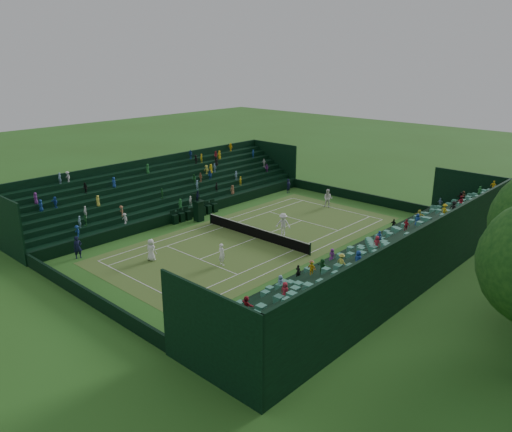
# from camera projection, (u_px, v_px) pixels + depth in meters

# --- Properties ---
(ground) EXTENTS (160.00, 160.00, 0.00)m
(ground) POSITION_uv_depth(u_px,v_px,m) (256.00, 238.00, 42.84)
(ground) COLOR #30611E
(ground) RESTS_ON ground
(court_surface) EXTENTS (12.97, 26.77, 0.01)m
(court_surface) POSITION_uv_depth(u_px,v_px,m) (256.00, 238.00, 42.84)
(court_surface) COLOR #337928
(court_surface) RESTS_ON ground
(perimeter_wall_north) EXTENTS (17.17, 0.20, 1.00)m
(perimeter_wall_north) POSITION_uv_depth(u_px,v_px,m) (356.00, 196.00, 53.79)
(perimeter_wall_north) COLOR black
(perimeter_wall_north) RESTS_ON ground
(perimeter_wall_south) EXTENTS (17.17, 0.20, 1.00)m
(perimeter_wall_south) POSITION_uv_depth(u_px,v_px,m) (86.00, 295.00, 31.58)
(perimeter_wall_south) COLOR black
(perimeter_wall_south) RESTS_ON ground
(perimeter_wall_east) EXTENTS (0.20, 31.77, 1.00)m
(perimeter_wall_east) POSITION_uv_depth(u_px,v_px,m) (339.00, 259.00, 37.21)
(perimeter_wall_east) COLOR black
(perimeter_wall_east) RESTS_ON ground
(perimeter_wall_west) EXTENTS (0.20, 31.77, 1.00)m
(perimeter_wall_west) POSITION_uv_depth(u_px,v_px,m) (192.00, 212.00, 48.16)
(perimeter_wall_west) COLOR black
(perimeter_wall_west) RESTS_ON ground
(north_grandstand) EXTENTS (6.60, 32.00, 4.90)m
(north_grandstand) POSITION_uv_depth(u_px,v_px,m) (391.00, 261.00, 34.19)
(north_grandstand) COLOR black
(north_grandstand) RESTS_ON ground
(south_grandstand) EXTENTS (6.60, 32.00, 4.90)m
(south_grandstand) POSITION_uv_depth(u_px,v_px,m) (164.00, 194.00, 50.53)
(south_grandstand) COLOR black
(south_grandstand) RESTS_ON ground
(tennis_net) EXTENTS (11.67, 0.10, 1.06)m
(tennis_net) POSITION_uv_depth(u_px,v_px,m) (256.00, 232.00, 42.68)
(tennis_net) COLOR black
(tennis_net) RESTS_ON ground
(umpire_chair) EXTENTS (0.94, 0.94, 2.95)m
(umpire_chair) POSITION_uv_depth(u_px,v_px,m) (198.00, 208.00, 46.92)
(umpire_chair) COLOR black
(umpire_chair) RESTS_ON ground
(courtside_chairs) EXTENTS (0.57, 5.54, 1.24)m
(courtside_chairs) POSITION_uv_depth(u_px,v_px,m) (195.00, 213.00, 48.12)
(courtside_chairs) COLOR black
(courtside_chairs) RESTS_ON ground
(player_near_west) EXTENTS (0.96, 0.76, 1.73)m
(player_near_west) POSITION_uv_depth(u_px,v_px,m) (151.00, 250.00, 37.94)
(player_near_west) COLOR white
(player_near_west) RESTS_ON ground
(player_near_east) EXTENTS (0.65, 0.45, 1.72)m
(player_near_east) POSITION_uv_depth(u_px,v_px,m) (222.00, 254.00, 37.11)
(player_near_east) COLOR white
(player_near_east) RESTS_ON ground
(player_far_west) EXTENTS (1.15, 1.04, 1.92)m
(player_far_west) POSITION_uv_depth(u_px,v_px,m) (328.00, 198.00, 51.15)
(player_far_west) COLOR white
(player_far_west) RESTS_ON ground
(player_far_east) EXTENTS (1.50, 1.30, 2.00)m
(player_far_east) POSITION_uv_depth(u_px,v_px,m) (283.00, 224.00, 43.24)
(player_far_east) COLOR white
(player_far_east) RESTS_ON ground
(line_judge_north) EXTENTS (0.40, 0.59, 1.60)m
(line_judge_north) POSITION_uv_depth(u_px,v_px,m) (288.00, 186.00, 56.63)
(line_judge_north) COLOR black
(line_judge_north) RESTS_ON ground
(line_judge_south) EXTENTS (0.57, 0.73, 1.78)m
(line_judge_south) POSITION_uv_depth(u_px,v_px,m) (78.00, 247.00, 38.37)
(line_judge_south) COLOR black
(line_judge_south) RESTS_ON ground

